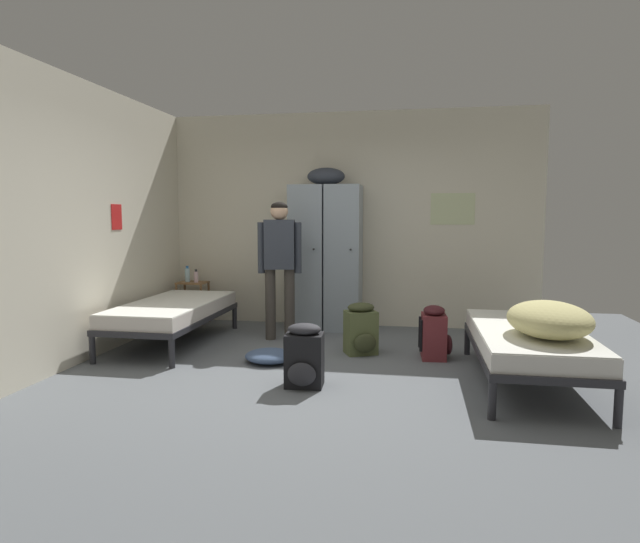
# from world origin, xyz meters

# --- Properties ---
(ground_plane) EXTENTS (7.85, 7.85, 0.00)m
(ground_plane) POSITION_xyz_m (0.00, 0.00, 0.00)
(ground_plane) COLOR slate
(room_backdrop) EXTENTS (4.92, 4.97, 2.81)m
(room_backdrop) POSITION_xyz_m (-1.21, 1.24, 1.41)
(room_backdrop) COLOR beige
(room_backdrop) RESTS_ON ground_plane
(locker_bank) EXTENTS (0.90, 0.55, 2.07)m
(locker_bank) POSITION_xyz_m (-0.26, 2.17, 0.97)
(locker_bank) COLOR #8C99A3
(locker_bank) RESTS_ON ground_plane
(shelf_unit) EXTENTS (0.38, 0.30, 0.57)m
(shelf_unit) POSITION_xyz_m (-2.10, 2.18, 0.35)
(shelf_unit) COLOR brown
(shelf_unit) RESTS_ON ground_plane
(bed_left_rear) EXTENTS (0.90, 1.90, 0.49)m
(bed_left_rear) POSITION_xyz_m (-1.85, 1.03, 0.38)
(bed_left_rear) COLOR #28282D
(bed_left_rear) RESTS_ON ground_plane
(bed_right) EXTENTS (0.90, 1.90, 0.49)m
(bed_right) POSITION_xyz_m (1.85, 0.20, 0.38)
(bed_right) COLOR #28282D
(bed_right) RESTS_ON ground_plane
(bedding_heap) EXTENTS (0.65, 0.88, 0.28)m
(bedding_heap) POSITION_xyz_m (1.94, -0.09, 0.63)
(bedding_heap) COLOR #D1C67F
(bedding_heap) RESTS_ON bed_right
(person_traveler) EXTENTS (0.51, 0.26, 1.62)m
(person_traveler) POSITION_xyz_m (-0.70, 1.47, 0.98)
(person_traveler) COLOR #3D3833
(person_traveler) RESTS_ON ground_plane
(water_bottle) EXTENTS (0.07, 0.07, 0.21)m
(water_bottle) POSITION_xyz_m (-2.18, 2.20, 0.67)
(water_bottle) COLOR #B2DBEA
(water_bottle) RESTS_ON shelf_unit
(lotion_bottle) EXTENTS (0.06, 0.06, 0.18)m
(lotion_bottle) POSITION_xyz_m (-2.03, 2.14, 0.65)
(lotion_bottle) COLOR beige
(lotion_bottle) RESTS_ON shelf_unit
(backpack_maroon) EXTENTS (0.35, 0.33, 0.55)m
(backpack_maroon) POSITION_xyz_m (1.08, 0.91, 0.26)
(backpack_maroon) COLOR maroon
(backpack_maroon) RESTS_ON ground_plane
(backpack_olive) EXTENTS (0.39, 0.40, 0.55)m
(backpack_olive) POSITION_xyz_m (0.32, 0.96, 0.26)
(backpack_olive) COLOR #566038
(backpack_olive) RESTS_ON ground_plane
(backpack_black) EXTENTS (0.33, 0.35, 0.55)m
(backpack_black) POSITION_xyz_m (-0.06, -0.21, 0.26)
(backpack_black) COLOR black
(backpack_black) RESTS_ON ground_plane
(clothes_pile_denim) EXTENTS (0.50, 0.46, 0.13)m
(clothes_pile_denim) POSITION_xyz_m (-0.55, 0.48, 0.06)
(clothes_pile_denim) COLOR #42567A
(clothes_pile_denim) RESTS_ON ground_plane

